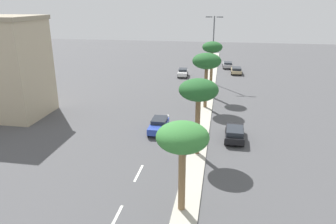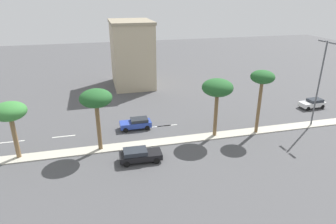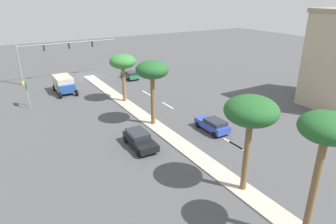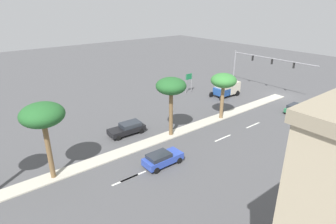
{
  "view_description": "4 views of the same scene",
  "coord_description": "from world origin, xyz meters",
  "px_view_note": "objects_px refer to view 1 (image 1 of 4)",
  "views": [
    {
      "loc": [
        1.95,
        -3.19,
        13.81
      ],
      "look_at": [
        -2.93,
        25.25,
        3.8
      ],
      "focal_mm": 34.24,
      "sensor_mm": 36.0,
      "label": 1
    },
    {
      "loc": [
        31.24,
        24.73,
        17.07
      ],
      "look_at": [
        -3.07,
        33.3,
        2.63
      ],
      "focal_mm": 31.6,
      "sensor_mm": 36.0,
      "label": 2
    },
    {
      "loc": [
        14.51,
        52.01,
        13.9
      ],
      "look_at": [
        1.04,
        29.49,
        3.44
      ],
      "focal_mm": 31.98,
      "sensor_mm": 36.0,
      "label": 3
    },
    {
      "loc": [
        -23.84,
        43.72,
        15.5
      ],
      "look_at": [
        0.2,
        24.72,
        3.1
      ],
      "focal_mm": 29.53,
      "sensor_mm": 36.0,
      "label": 4
    }
  ],
  "objects_px": {
    "palm_tree_front": "(183,139)",
    "sedan_tan_center": "(236,70)",
    "palm_tree_rear": "(199,92)",
    "street_lamp_mid": "(213,45)",
    "sedan_white_front": "(183,72)",
    "commercial_building": "(1,67)",
    "palm_tree_outboard": "(212,49)",
    "sedan_silver_inboard": "(228,64)",
    "sedan_blue_right": "(159,125)",
    "palm_tree_inboard": "(207,62)",
    "sedan_black_far": "(235,133)"
  },
  "relations": [
    {
      "from": "palm_tree_front",
      "to": "sedan_tan_center",
      "type": "distance_m",
      "value": 46.52
    },
    {
      "from": "palm_tree_rear",
      "to": "street_lamp_mid",
      "type": "height_order",
      "value": "street_lamp_mid"
    },
    {
      "from": "palm_tree_front",
      "to": "sedan_white_front",
      "type": "xyz_separation_m",
      "value": [
        -5.2,
        41.8,
        -4.63
      ]
    },
    {
      "from": "palm_tree_rear",
      "to": "street_lamp_mid",
      "type": "relative_size",
      "value": 0.63
    },
    {
      "from": "commercial_building",
      "to": "palm_tree_outboard",
      "type": "xyz_separation_m",
      "value": [
        25.22,
        12.58,
        1.05
      ]
    },
    {
      "from": "palm_tree_outboard",
      "to": "sedan_silver_inboard",
      "type": "height_order",
      "value": "palm_tree_outboard"
    },
    {
      "from": "sedan_white_front",
      "to": "commercial_building",
      "type": "bearing_deg",
      "value": -126.89
    },
    {
      "from": "palm_tree_front",
      "to": "sedan_blue_right",
      "type": "distance_m",
      "value": 15.11
    },
    {
      "from": "palm_tree_inboard",
      "to": "sedan_black_far",
      "type": "xyz_separation_m",
      "value": [
        3.7,
        -10.23,
        -5.54
      ]
    },
    {
      "from": "palm_tree_front",
      "to": "palm_tree_inboard",
      "type": "xyz_separation_m",
      "value": [
        0.23,
        23.05,
        0.9
      ]
    },
    {
      "from": "palm_tree_front",
      "to": "sedan_tan_center",
      "type": "height_order",
      "value": "palm_tree_front"
    },
    {
      "from": "sedan_white_front",
      "to": "sedan_silver_inboard",
      "type": "xyz_separation_m",
      "value": [
        8.58,
        9.91,
        -0.02
      ]
    },
    {
      "from": "commercial_building",
      "to": "sedan_white_front",
      "type": "relative_size",
      "value": 3.05
    },
    {
      "from": "street_lamp_mid",
      "to": "palm_tree_rear",
      "type": "bearing_deg",
      "value": -90.48
    },
    {
      "from": "palm_tree_outboard",
      "to": "street_lamp_mid",
      "type": "distance_m",
      "value": 8.46
    },
    {
      "from": "palm_tree_rear",
      "to": "palm_tree_outboard",
      "type": "distance_m",
      "value": 19.84
    },
    {
      "from": "palm_tree_front",
      "to": "palm_tree_outboard",
      "type": "xyz_separation_m",
      "value": [
        0.69,
        28.64,
        1.78
      ]
    },
    {
      "from": "palm_tree_inboard",
      "to": "sedan_silver_inboard",
      "type": "distance_m",
      "value": 29.37
    },
    {
      "from": "sedan_tan_center",
      "to": "sedan_silver_inboard",
      "type": "bearing_deg",
      "value": 106.69
    },
    {
      "from": "palm_tree_rear",
      "to": "street_lamp_mid",
      "type": "distance_m",
      "value": 28.26
    },
    {
      "from": "street_lamp_mid",
      "to": "sedan_silver_inboard",
      "type": "xyz_separation_m",
      "value": [
        2.84,
        14.63,
        -5.92
      ]
    },
    {
      "from": "palm_tree_rear",
      "to": "commercial_building",
      "type": "bearing_deg",
      "value": 163.77
    },
    {
      "from": "palm_tree_front",
      "to": "sedan_silver_inboard",
      "type": "distance_m",
      "value": 52.04
    },
    {
      "from": "palm_tree_rear",
      "to": "sedan_tan_center",
      "type": "xyz_separation_m",
      "value": [
        4.79,
        37.18,
        -5.45
      ]
    },
    {
      "from": "commercial_building",
      "to": "palm_tree_rear",
      "type": "bearing_deg",
      "value": -16.23
    },
    {
      "from": "street_lamp_mid",
      "to": "sedan_silver_inboard",
      "type": "height_order",
      "value": "street_lamp_mid"
    },
    {
      "from": "palm_tree_rear",
      "to": "sedan_silver_inboard",
      "type": "distance_m",
      "value": 43.34
    },
    {
      "from": "palm_tree_rear",
      "to": "sedan_black_far",
      "type": "xyz_separation_m",
      "value": [
        3.63,
        3.99,
        -5.42
      ]
    },
    {
      "from": "commercial_building",
      "to": "sedan_blue_right",
      "type": "xyz_separation_m",
      "value": [
        20.18,
        -2.35,
        -5.37
      ]
    },
    {
      "from": "palm_tree_front",
      "to": "sedan_tan_center",
      "type": "xyz_separation_m",
      "value": [
        5.09,
        46.01,
        -4.67
      ]
    },
    {
      "from": "palm_tree_rear",
      "to": "palm_tree_outboard",
      "type": "height_order",
      "value": "palm_tree_outboard"
    },
    {
      "from": "street_lamp_mid",
      "to": "sedan_blue_right",
      "type": "height_order",
      "value": "street_lamp_mid"
    },
    {
      "from": "palm_tree_rear",
      "to": "street_lamp_mid",
      "type": "xyz_separation_m",
      "value": [
        0.23,
        28.25,
        0.48
      ]
    },
    {
      "from": "sedan_black_far",
      "to": "sedan_tan_center",
      "type": "height_order",
      "value": "sedan_black_far"
    },
    {
      "from": "commercial_building",
      "to": "palm_tree_rear",
      "type": "distance_m",
      "value": 25.86
    },
    {
      "from": "sedan_silver_inboard",
      "to": "palm_tree_inboard",
      "type": "bearing_deg",
      "value": -96.26
    },
    {
      "from": "palm_tree_inboard",
      "to": "sedan_blue_right",
      "type": "distance_m",
      "value": 11.78
    },
    {
      "from": "sedan_black_far",
      "to": "sedan_white_front",
      "type": "height_order",
      "value": "sedan_white_front"
    },
    {
      "from": "palm_tree_outboard",
      "to": "sedan_black_far",
      "type": "bearing_deg",
      "value": -78.42
    },
    {
      "from": "palm_tree_front",
      "to": "palm_tree_inboard",
      "type": "distance_m",
      "value": 23.07
    },
    {
      "from": "sedan_black_far",
      "to": "palm_tree_front",
      "type": "bearing_deg",
      "value": -107.05
    },
    {
      "from": "sedan_tan_center",
      "to": "palm_tree_front",
      "type": "bearing_deg",
      "value": -96.31
    },
    {
      "from": "sedan_black_far",
      "to": "sedan_blue_right",
      "type": "relative_size",
      "value": 1.11
    },
    {
      "from": "palm_tree_front",
      "to": "sedan_tan_center",
      "type": "relative_size",
      "value": 1.41
    },
    {
      "from": "palm_tree_rear",
      "to": "sedan_silver_inboard",
      "type": "xyz_separation_m",
      "value": [
        3.07,
        42.89,
        -5.44
      ]
    },
    {
      "from": "street_lamp_mid",
      "to": "sedan_blue_right",
      "type": "xyz_separation_m",
      "value": [
        -4.88,
        -23.37,
        -5.9
      ]
    },
    {
      "from": "sedan_black_far",
      "to": "street_lamp_mid",
      "type": "bearing_deg",
      "value": 97.96
    },
    {
      "from": "sedan_silver_inboard",
      "to": "palm_tree_rear",
      "type": "bearing_deg",
      "value": -94.1
    },
    {
      "from": "palm_tree_front",
      "to": "palm_tree_outboard",
      "type": "height_order",
      "value": "palm_tree_outboard"
    },
    {
      "from": "sedan_white_front",
      "to": "palm_tree_front",
      "type": "bearing_deg",
      "value": -82.9
    }
  ]
}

